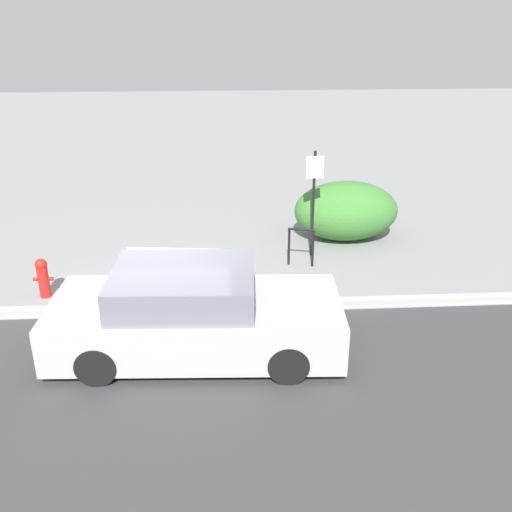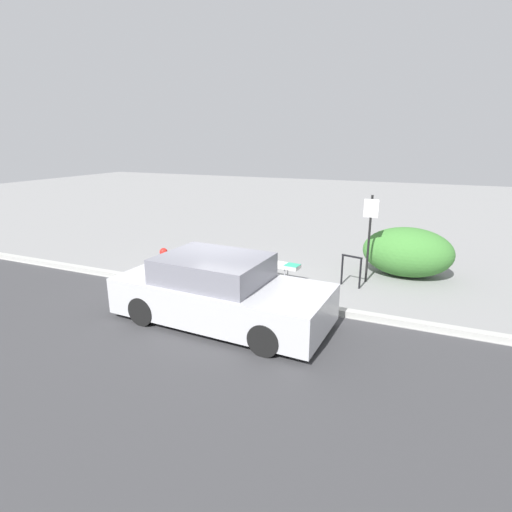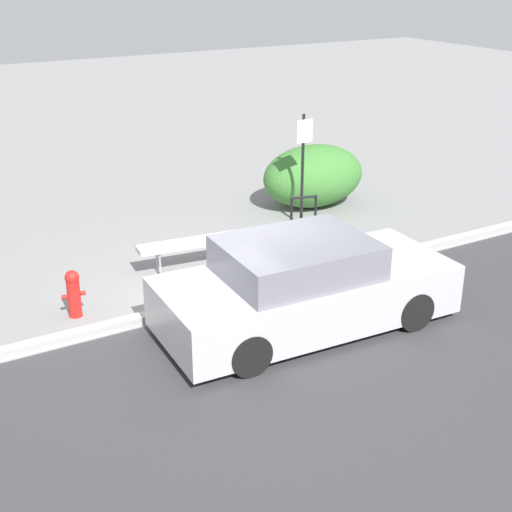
{
  "view_description": "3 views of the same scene",
  "coord_description": "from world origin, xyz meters",
  "px_view_note": "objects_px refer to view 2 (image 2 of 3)",
  "views": [
    {
      "loc": [
        1.13,
        -9.01,
        4.94
      ],
      "look_at": [
        1.75,
        0.89,
        0.64
      ],
      "focal_mm": 40.0,
      "sensor_mm": 36.0,
      "label": 1
    },
    {
      "loc": [
        4.37,
        -7.99,
        3.62
      ],
      "look_at": [
        0.37,
        1.2,
        0.71
      ],
      "focal_mm": 28.0,
      "sensor_mm": 36.0,
      "label": 2
    },
    {
      "loc": [
        -4.71,
        -9.16,
        5.13
      ],
      "look_at": [
        0.58,
        -0.04,
        0.69
      ],
      "focal_mm": 50.0,
      "sensor_mm": 36.0,
      "label": 3
    }
  ],
  "objects_px": {
    "fire_hydrant": "(164,260)",
    "bike_rack": "(351,268)",
    "parked_car_near": "(220,292)",
    "bench": "(259,262)",
    "sign_post": "(370,231)"
  },
  "relations": [
    {
      "from": "sign_post",
      "to": "fire_hydrant",
      "type": "distance_m",
      "value": 5.59
    },
    {
      "from": "parked_car_near",
      "to": "sign_post",
      "type": "bearing_deg",
      "value": 59.6
    },
    {
      "from": "bench",
      "to": "sign_post",
      "type": "relative_size",
      "value": 1.02
    },
    {
      "from": "bench",
      "to": "fire_hydrant",
      "type": "height_order",
      "value": "fire_hydrant"
    },
    {
      "from": "bike_rack",
      "to": "fire_hydrant",
      "type": "height_order",
      "value": "bike_rack"
    },
    {
      "from": "fire_hydrant",
      "to": "parked_car_near",
      "type": "xyz_separation_m",
      "value": [
        2.86,
        -2.02,
        0.23
      ]
    },
    {
      "from": "sign_post",
      "to": "parked_car_near",
      "type": "xyz_separation_m",
      "value": [
        -2.39,
        -3.66,
        -0.75
      ]
    },
    {
      "from": "bench",
      "to": "fire_hydrant",
      "type": "bearing_deg",
      "value": -157.45
    },
    {
      "from": "sign_post",
      "to": "parked_car_near",
      "type": "bearing_deg",
      "value": -123.16
    },
    {
      "from": "fire_hydrant",
      "to": "parked_car_near",
      "type": "relative_size",
      "value": 0.17
    },
    {
      "from": "fire_hydrant",
      "to": "bike_rack",
      "type": "bearing_deg",
      "value": 12.69
    },
    {
      "from": "sign_post",
      "to": "parked_car_near",
      "type": "height_order",
      "value": "sign_post"
    },
    {
      "from": "bench",
      "to": "parked_car_near",
      "type": "xyz_separation_m",
      "value": [
        0.3,
        -2.77,
        0.16
      ]
    },
    {
      "from": "fire_hydrant",
      "to": "parked_car_near",
      "type": "height_order",
      "value": "parked_car_near"
    },
    {
      "from": "parked_car_near",
      "to": "bike_rack",
      "type": "bearing_deg",
      "value": 59.18
    }
  ]
}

